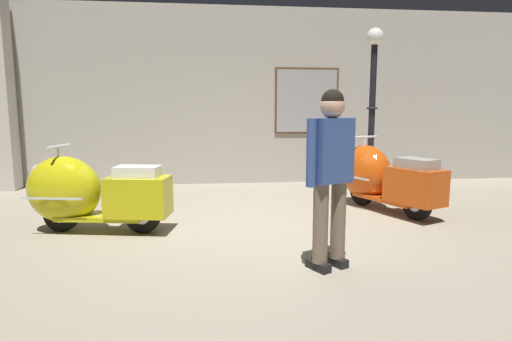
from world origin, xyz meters
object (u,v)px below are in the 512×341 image
Objects in this scene: scooter_0 at (87,193)px; visitor_0 at (331,167)px; lamppost at (372,102)px; scooter_1 at (379,177)px.

visitor_0 reaches higher than scooter_0.
scooter_0 is at bearing -155.14° from lamppost.
scooter_1 is at bearing -59.13° from visitor_0.
scooter_1 is at bearing -106.04° from lamppost.
visitor_0 reaches higher than scooter_1.
scooter_0 is 0.98× the size of scooter_1.
scooter_0 is 1.09× the size of visitor_0.
scooter_1 is at bearing -159.23° from scooter_0.
scooter_0 is at bearing 33.26° from visitor_0.
scooter_1 is 1.74m from lamppost.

